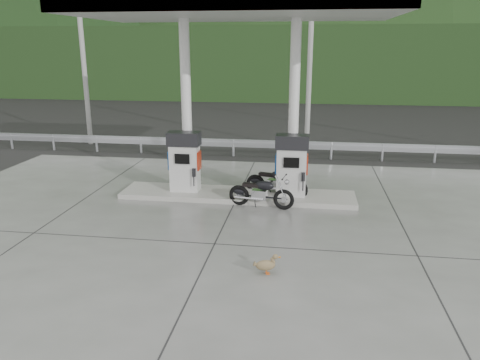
# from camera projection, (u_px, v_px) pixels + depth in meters

# --- Properties ---
(ground) EXTENTS (160.00, 160.00, 0.00)m
(ground) POSITION_uv_depth(u_px,v_px,m) (222.00, 229.00, 11.73)
(ground) COLOR black
(ground) RESTS_ON ground
(forecourt_apron) EXTENTS (18.00, 14.00, 0.02)m
(forecourt_apron) POSITION_uv_depth(u_px,v_px,m) (222.00, 228.00, 11.73)
(forecourt_apron) COLOR slate
(forecourt_apron) RESTS_ON ground
(pump_island) EXTENTS (7.00, 1.40, 0.15)m
(pump_island) POSITION_uv_depth(u_px,v_px,m) (237.00, 195.00, 14.09)
(pump_island) COLOR #9E9C93
(pump_island) RESTS_ON forecourt_apron
(gas_pump_left) EXTENTS (0.95, 0.55, 1.80)m
(gas_pump_left) POSITION_uv_depth(u_px,v_px,m) (185.00, 162.00, 14.04)
(gas_pump_left) COLOR silver
(gas_pump_left) RESTS_ON pump_island
(gas_pump_right) EXTENTS (0.95, 0.55, 1.80)m
(gas_pump_right) POSITION_uv_depth(u_px,v_px,m) (292.00, 165.00, 13.60)
(gas_pump_right) COLOR silver
(gas_pump_right) RESTS_ON pump_island
(canopy_column_left) EXTENTS (0.30, 0.30, 5.00)m
(canopy_column_left) POSITION_uv_depth(u_px,v_px,m) (186.00, 107.00, 13.98)
(canopy_column_left) COLOR white
(canopy_column_left) RESTS_ON pump_island
(canopy_column_right) EXTENTS (0.30, 0.30, 5.00)m
(canopy_column_right) POSITION_uv_depth(u_px,v_px,m) (294.00, 109.00, 13.53)
(canopy_column_right) COLOR white
(canopy_column_right) RESTS_ON pump_island
(canopy_roof) EXTENTS (8.50, 5.00, 0.40)m
(canopy_roof) POSITION_uv_depth(u_px,v_px,m) (237.00, 9.00, 12.63)
(canopy_roof) COLOR silver
(canopy_roof) RESTS_ON canopy_column_left
(guardrail) EXTENTS (26.00, 0.16, 1.42)m
(guardrail) POSITION_uv_depth(u_px,v_px,m) (257.00, 140.00, 19.15)
(guardrail) COLOR #AEB0B6
(guardrail) RESTS_ON ground
(road) EXTENTS (60.00, 7.00, 0.01)m
(road) POSITION_uv_depth(u_px,v_px,m) (265.00, 140.00, 22.67)
(road) COLOR black
(road) RESTS_ON ground
(utility_pole_a) EXTENTS (0.22, 0.22, 8.00)m
(utility_pole_a) POSITION_uv_depth(u_px,v_px,m) (83.00, 56.00, 20.78)
(utility_pole_a) COLOR gray
(utility_pole_a) RESTS_ON ground
(utility_pole_b) EXTENTS (0.22, 0.22, 8.00)m
(utility_pole_b) POSITION_uv_depth(u_px,v_px,m) (310.00, 56.00, 19.39)
(utility_pole_b) COLOR gray
(utility_pole_b) RESTS_ON ground
(tree_band) EXTENTS (80.00, 6.00, 6.00)m
(tree_band) POSITION_uv_depth(u_px,v_px,m) (286.00, 63.00, 39.44)
(tree_band) COLOR black
(tree_band) RESTS_ON ground
(forested_hills) EXTENTS (100.00, 40.00, 140.00)m
(forested_hills) POSITION_uv_depth(u_px,v_px,m) (296.00, 77.00, 68.80)
(forested_hills) COLOR black
(forested_hills) RESTS_ON ground
(motorcycle_left) EXTENTS (1.83, 0.83, 0.84)m
(motorcycle_left) POSITION_uv_depth(u_px,v_px,m) (261.00, 193.00, 13.14)
(motorcycle_left) COLOR black
(motorcycle_left) RESTS_ON forecourt_apron
(motorcycle_right) EXTENTS (1.93, 1.06, 0.87)m
(motorcycle_right) POSITION_uv_depth(u_px,v_px,m) (276.00, 183.00, 14.07)
(motorcycle_right) COLOR black
(motorcycle_right) RESTS_ON forecourt_apron
(duck) EXTENTS (0.51, 0.25, 0.35)m
(duck) POSITION_uv_depth(u_px,v_px,m) (265.00, 265.00, 9.33)
(duck) COLOR brown
(duck) RESTS_ON forecourt_apron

